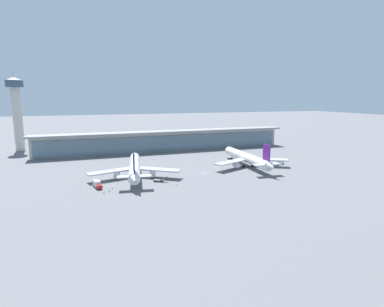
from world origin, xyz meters
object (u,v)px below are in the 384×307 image
safety_cone_alpha (109,191)px  safety_cone_echo (132,187)px  safety_cone_bravo (104,192)px  service_truck_near_nose_red (97,184)px  safety_cone_charlie (176,184)px  safety_cone_delta (112,188)px  airliner_centre_stand (247,158)px  airliner_left_stand (135,167)px  service_truck_under_wing_grey (159,180)px  control_tower (17,107)px  service_truck_mid_apron_grey (279,162)px

safety_cone_alpha → safety_cone_echo: bearing=14.9°
safety_cone_echo → safety_cone_bravo: bearing=-162.3°
service_truck_near_nose_red → safety_cone_bravo: service_truck_near_nose_red is taller
safety_cone_alpha → safety_cone_charlie: same height
service_truck_near_nose_red → safety_cone_delta: (6.07, -3.82, -1.37)m
safety_cone_bravo → safety_cone_charlie: bearing=2.7°
airliner_centre_stand → safety_cone_delta: size_ratio=85.35×
airliner_left_stand → airliner_centre_stand: size_ratio=1.00×
safety_cone_alpha → safety_cone_charlie: 29.83m
service_truck_under_wing_grey → safety_cone_delta: size_ratio=9.54×
airliner_centre_stand → safety_cone_echo: (-69.77, -20.71, -4.69)m
airliner_left_stand → service_truck_near_nose_red: airliner_left_stand is taller
control_tower → airliner_left_stand: bearing=-57.9°
safety_cone_charlie → safety_cone_delta: bearing=172.1°
safety_cone_bravo → safety_cone_echo: bearing=17.7°
airliner_centre_stand → service_truck_near_nose_red: bearing=-169.6°
airliner_centre_stand → safety_cone_bravo: 85.81m
service_truck_under_wing_grey → safety_cone_bravo: size_ratio=9.54×
safety_cone_bravo → safety_cone_delta: (3.94, 5.41, 0.00)m
airliner_left_stand → safety_cone_echo: bearing=-103.5°
service_truck_near_nose_red → safety_cone_bravo: bearing=-77.0°
airliner_left_stand → service_truck_near_nose_red: (-18.99, -13.71, -3.32)m
safety_cone_alpha → airliner_centre_stand: bearing=16.3°
service_truck_under_wing_grey → service_truck_mid_apron_grey: (76.60, 13.21, 0.90)m
service_truck_mid_apron_grey → safety_cone_bravo: bearing=-167.5°
service_truck_near_nose_red → safety_cone_delta: 7.30m
airliner_left_stand → safety_cone_echo: 20.11m
control_tower → safety_cone_delta: 140.57m
airliner_centre_stand → safety_cone_alpha: (-79.80, -23.38, -4.69)m
control_tower → safety_cone_alpha: size_ratio=84.50×
airliner_left_stand → safety_cone_bravo: (-16.86, -22.93, -4.69)m
service_truck_under_wing_grey → safety_cone_echo: 14.79m
safety_cone_charlie → safety_cone_echo: same height
service_truck_mid_apron_grey → safety_cone_bravo: (-102.61, -22.67, -1.39)m
airliner_centre_stand → safety_cone_echo: 72.93m
safety_cone_alpha → safety_cone_bravo: size_ratio=1.00×
service_truck_mid_apron_grey → control_tower: bearing=144.8°
safety_cone_delta → airliner_left_stand: bearing=53.6°
airliner_left_stand → safety_cone_delta: bearing=-126.4°
control_tower → safety_cone_delta: (54.73, -125.45, -32.08)m
safety_cone_echo → airliner_centre_stand: bearing=16.5°
service_truck_under_wing_grey → safety_cone_echo: bearing=-158.0°
service_truck_near_nose_red → safety_cone_alpha: (4.41, -7.99, -1.37)m
service_truck_under_wing_grey → service_truck_mid_apron_grey: 77.74m
safety_cone_charlie → service_truck_mid_apron_grey: bearing=16.7°
airliner_left_stand → airliner_centre_stand: (65.21, 1.69, 0.00)m
control_tower → safety_cone_charlie: control_tower is taller
service_truck_under_wing_grey → safety_cone_charlie: bearing=-52.5°
safety_cone_charlie → safety_cone_delta: (-28.16, 3.91, 0.00)m
service_truck_mid_apron_grey → control_tower: control_tower is taller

